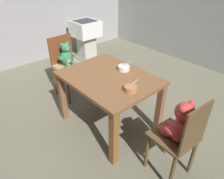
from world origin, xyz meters
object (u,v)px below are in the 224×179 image
dining_table (109,86)px  porridge_bowl_terracotta_near_right (131,89)px  porridge_bowl_white_far_center (124,68)px  teddy_chair_near_right (180,129)px  teddy_chair_near_left (68,62)px  sink_basin (86,33)px

dining_table → porridge_bowl_terracotta_near_right: (0.38, -0.04, 0.15)m
porridge_bowl_white_far_center → teddy_chair_near_right: bearing=-15.1°
dining_table → porridge_bowl_white_far_center: porridge_bowl_white_far_center is taller
teddy_chair_near_right → porridge_bowl_white_far_center: (-0.97, 0.26, 0.15)m
dining_table → porridge_bowl_white_far_center: (-0.00, 0.24, 0.15)m
teddy_chair_near_right → porridge_bowl_terracotta_near_right: teddy_chair_near_right is taller
dining_table → teddy_chair_near_right: bearing=-1.3°
teddy_chair_near_left → porridge_bowl_terracotta_near_right: teddy_chair_near_left is taller
porridge_bowl_white_far_center → sink_basin: porridge_bowl_white_far_center is taller
teddy_chair_near_right → porridge_bowl_terracotta_near_right: bearing=6.4°
sink_basin → porridge_bowl_white_far_center: bearing=-23.6°
dining_table → teddy_chair_near_left: size_ratio=1.20×
dining_table → sink_basin: bearing=151.1°
dining_table → teddy_chair_near_left: (-0.96, 0.03, -0.03)m
dining_table → teddy_chair_near_left: bearing=178.3°
porridge_bowl_white_far_center → dining_table: bearing=-89.3°
porridge_bowl_white_far_center → porridge_bowl_terracotta_near_right: bearing=-36.0°
teddy_chair_near_left → porridge_bowl_terracotta_near_right: bearing=-5.5°
teddy_chair_near_left → sink_basin: bearing=131.8°
porridge_bowl_white_far_center → porridge_bowl_terracotta_near_right: (0.38, -0.28, -0.00)m
teddy_chair_near_right → sink_basin: bearing=-16.2°
teddy_chair_near_right → teddy_chair_near_left: bearing=3.3°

